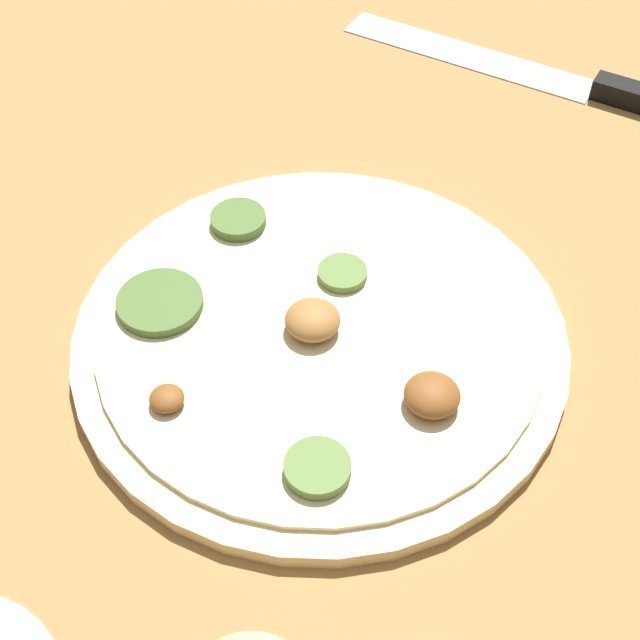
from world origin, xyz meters
TOP-DOWN VIEW (x-y plane):
  - ground_plane at (0.00, 0.00)m, footprint 3.00×3.00m
  - pizza at (-0.00, 0.00)m, footprint 0.32×0.32m
  - knife at (0.33, 0.15)m, footprint 0.22×0.31m

SIDE VIEW (x-z plane):
  - ground_plane at x=0.00m, z-range 0.00..0.00m
  - knife at x=0.33m, z-range 0.00..0.02m
  - pizza at x=0.00m, z-range -0.01..0.02m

